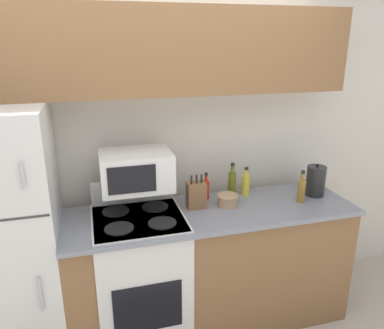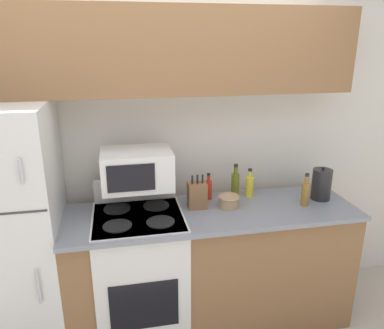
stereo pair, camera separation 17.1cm
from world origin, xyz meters
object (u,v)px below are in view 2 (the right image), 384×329
(bowl, at_px, (229,201))
(kettle, at_px, (321,184))
(bottle_vinegar, at_px, (305,193))
(bottle_cooking_spray, at_px, (249,186))
(microwave, at_px, (137,169))
(knife_block, at_px, (197,195))
(bottle_hot_sauce, at_px, (208,189))
(bottle_olive_oil, at_px, (235,184))
(refrigerator, at_px, (13,236))
(stove, at_px, (141,274))

(bowl, xyz_separation_m, kettle, (0.71, 0.01, 0.07))
(bottle_vinegar, xyz_separation_m, bottle_cooking_spray, (-0.33, 0.23, -0.01))
(microwave, distance_m, bottle_cooking_spray, 0.86)
(bowl, relative_size, bottle_vinegar, 0.64)
(knife_block, relative_size, bottle_vinegar, 1.02)
(knife_block, distance_m, bottle_hot_sauce, 0.18)
(microwave, relative_size, bottle_olive_oil, 1.80)
(refrigerator, xyz_separation_m, bottle_hot_sauce, (1.34, 0.15, 0.16))
(stove, relative_size, bottle_vinegar, 4.62)
(bottle_hot_sauce, bearing_deg, refrigerator, -173.82)
(bottle_hot_sauce, xyz_separation_m, kettle, (0.82, -0.16, 0.04))
(bottle_cooking_spray, xyz_separation_m, kettle, (0.50, -0.15, 0.03))
(refrigerator, height_order, bottle_cooking_spray, refrigerator)
(knife_block, relative_size, bottle_hot_sauce, 1.22)
(stove, distance_m, kettle, 1.46)
(bottle_olive_oil, relative_size, bottle_cooking_spray, 1.18)
(refrigerator, height_order, microwave, refrigerator)
(kettle, bearing_deg, bottle_olive_oil, 165.67)
(bottle_vinegar, relative_size, bottle_hot_sauce, 1.20)
(refrigerator, bearing_deg, bottle_cooking_spray, 4.42)
(bowl, relative_size, bottle_olive_oil, 0.59)
(microwave, bearing_deg, bottle_cooking_spray, 5.03)
(bowl, height_order, bottle_cooking_spray, bottle_cooking_spray)
(bottle_vinegar, distance_m, kettle, 0.19)
(refrigerator, bearing_deg, bottle_olive_oil, 5.09)
(bottle_vinegar, height_order, bottle_hot_sauce, bottle_vinegar)
(bowl, relative_size, bottle_hot_sauce, 0.77)
(bottle_cooking_spray, xyz_separation_m, bottle_hot_sauce, (-0.31, 0.02, -0.01))
(knife_block, distance_m, bottle_cooking_spray, 0.44)
(refrigerator, relative_size, bottle_cooking_spray, 7.79)
(bottle_olive_oil, xyz_separation_m, kettle, (0.61, -0.16, 0.01))
(refrigerator, bearing_deg, bottle_hot_sauce, 6.18)
(microwave, bearing_deg, refrigerator, -176.20)
(bottle_cooking_spray, bearing_deg, bottle_vinegar, -34.65)
(microwave, distance_m, bottle_vinegar, 1.20)
(bowl, distance_m, bottle_cooking_spray, 0.26)
(stove, relative_size, bottle_cooking_spray, 5.04)
(knife_block, relative_size, bowl, 1.60)
(microwave, distance_m, knife_block, 0.46)
(bottle_vinegar, distance_m, bottle_cooking_spray, 0.41)
(bottle_olive_oil, bearing_deg, bottle_cooking_spray, -5.27)
(kettle, bearing_deg, microwave, 176.86)
(bottle_cooking_spray, bearing_deg, kettle, -16.19)
(refrigerator, bearing_deg, stove, -3.88)
(refrigerator, distance_m, kettle, 2.17)
(bottle_olive_oil, bearing_deg, stove, -165.37)
(knife_block, relative_size, bottle_olive_oil, 0.94)
(bottle_hot_sauce, bearing_deg, stove, -159.46)
(bottle_vinegar, bearing_deg, bottle_cooking_spray, 145.35)
(knife_block, relative_size, kettle, 0.97)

